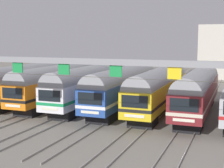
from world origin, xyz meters
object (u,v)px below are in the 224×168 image
(commuter_train_blue, at_px, (123,85))
(catenary_gantry, at_px, (64,72))
(commuter_train_orange, at_px, (60,82))
(commuter_train_yellow, at_px, (159,87))
(commuter_train_silver, at_px, (31,81))
(commuter_train_maroon, at_px, (198,89))
(commuter_train_white, at_px, (90,84))

(commuter_train_blue, height_order, catenary_gantry, catenary_gantry)
(commuter_train_orange, bearing_deg, commuter_train_yellow, 0.00)
(commuter_train_silver, relative_size, commuter_train_maroon, 1.00)
(commuter_train_orange, height_order, commuter_train_maroon, commuter_train_orange)
(commuter_train_silver, relative_size, commuter_train_orange, 1.00)
(commuter_train_silver, xyz_separation_m, commuter_train_white, (8.11, 0.00, 0.00))
(commuter_train_orange, relative_size, commuter_train_yellow, 1.00)
(commuter_train_silver, xyz_separation_m, catenary_gantry, (12.17, -13.50, 2.74))
(commuter_train_silver, relative_size, catenary_gantry, 0.61)
(commuter_train_white, bearing_deg, commuter_train_blue, 0.00)
(commuter_train_silver, relative_size, commuter_train_blue, 1.00)
(commuter_train_maroon, relative_size, catenary_gantry, 0.61)
(commuter_train_orange, height_order, catenary_gantry, catenary_gantry)
(commuter_train_yellow, bearing_deg, commuter_train_orange, 180.00)
(commuter_train_silver, xyz_separation_m, commuter_train_orange, (4.06, 0.00, 0.00))
(catenary_gantry, bearing_deg, commuter_train_orange, 121.00)
(commuter_train_blue, xyz_separation_m, commuter_train_maroon, (8.11, -0.00, -0.00))
(commuter_train_maroon, xyz_separation_m, catenary_gantry, (-8.11, -13.49, 2.74))
(commuter_train_yellow, height_order, catenary_gantry, catenary_gantry)
(commuter_train_silver, bearing_deg, commuter_train_orange, 0.00)
(catenary_gantry, bearing_deg, commuter_train_yellow, 73.28)
(commuter_train_white, xyz_separation_m, catenary_gantry, (4.06, -13.50, 2.74))
(commuter_train_blue, bearing_deg, catenary_gantry, -90.00)
(commuter_train_orange, relative_size, commuter_train_white, 1.00)
(commuter_train_silver, bearing_deg, catenary_gantry, -47.97)
(commuter_train_blue, distance_m, commuter_train_yellow, 4.06)
(commuter_train_white, relative_size, commuter_train_yellow, 1.00)
(commuter_train_orange, distance_m, commuter_train_blue, 8.11)
(commuter_train_yellow, xyz_separation_m, commuter_train_maroon, (4.06, -0.00, -0.00))
(commuter_train_yellow, bearing_deg, commuter_train_white, 180.00)
(commuter_train_silver, distance_m, commuter_train_orange, 4.06)
(commuter_train_blue, relative_size, catenary_gantry, 0.61)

